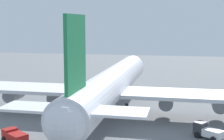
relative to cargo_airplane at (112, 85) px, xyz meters
The scene contains 5 objects.
ground_plane 5.86m from the cargo_airplane, ahead, with size 256.57×256.57×0.00m, color slate.
cargo_airplane is the anchor object (origin of this frame).
maintenance_van 23.35m from the cargo_airplane, 125.19° to the right, with size 4.29×4.99×2.50m.
catering_truck 24.77m from the cargo_airplane, 152.85° to the left, with size 4.36×5.09×2.04m.
safety_cone_nose 29.75m from the cargo_airplane, ahead, with size 0.45×0.45×0.65m, color orange.
Camera 1 is at (-69.13, -14.59, 18.79)m, focal length 54.64 mm.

